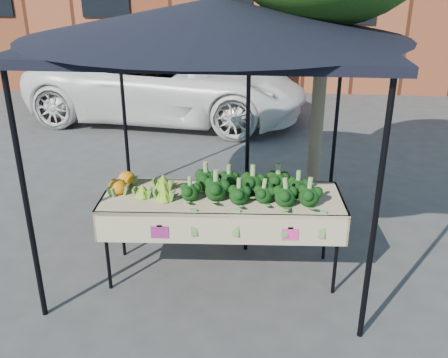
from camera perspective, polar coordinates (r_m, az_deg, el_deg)
ground at (r=5.45m, az=-2.52°, el=-10.28°), size 90.00×90.00×0.00m
table at (r=5.16m, az=-0.23°, el=-6.50°), size 2.45×0.96×0.90m
canopy at (r=5.34m, az=-0.99°, el=5.34°), size 3.16×3.16×2.74m
broccoli_heap at (r=4.90m, az=2.99°, el=-0.59°), size 1.37×0.57×0.26m
romanesco_cluster at (r=5.01m, az=-7.85°, el=-0.64°), size 0.43×0.47×0.20m
cauliflower_pair at (r=5.18m, az=-11.63°, el=-0.22°), size 0.23×0.43×0.18m
street_tree at (r=5.51m, az=11.19°, el=13.74°), size 2.18×2.18×4.29m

